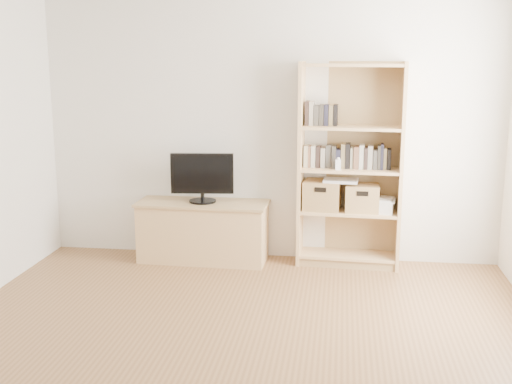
% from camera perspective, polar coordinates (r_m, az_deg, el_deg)
% --- Properties ---
extents(floor, '(4.50, 5.00, 0.01)m').
position_cam_1_polar(floor, '(4.32, -2.72, -15.76)').
color(floor, brown).
rests_on(floor, ground).
extents(back_wall, '(4.50, 0.02, 2.60)m').
position_cam_1_polar(back_wall, '(6.33, 1.25, 5.62)').
color(back_wall, white).
rests_on(back_wall, floor).
extents(front_wall, '(4.50, 0.02, 2.60)m').
position_cam_1_polar(front_wall, '(1.61, -20.08, -15.37)').
color(front_wall, white).
rests_on(front_wall, floor).
extents(tv_stand, '(1.26, 0.50, 0.57)m').
position_cam_1_polar(tv_stand, '(6.41, -4.72, -3.60)').
color(tv_stand, tan).
rests_on(tv_stand, floor).
extents(bookshelf, '(0.99, 0.40, 1.96)m').
position_cam_1_polar(bookshelf, '(6.17, 8.38, 2.30)').
color(bookshelf, tan).
rests_on(bookshelf, floor).
extents(television, '(0.61, 0.11, 0.48)m').
position_cam_1_polar(television, '(6.28, -4.81, 1.25)').
color(television, black).
rests_on(television, tv_stand).
extents(books_row_mid, '(0.90, 0.22, 0.24)m').
position_cam_1_polar(books_row_mid, '(6.17, 8.41, 3.22)').
color(books_row_mid, '#A49E83').
rests_on(books_row_mid, bookshelf).
extents(books_row_upper, '(0.40, 0.17, 0.20)m').
position_cam_1_polar(books_row_upper, '(6.14, 6.49, 6.85)').
color(books_row_upper, '#A49E83').
rests_on(books_row_upper, bookshelf).
extents(baby_monitor, '(0.05, 0.03, 0.10)m').
position_cam_1_polar(baby_monitor, '(6.06, 7.32, 2.41)').
color(baby_monitor, white).
rests_on(baby_monitor, bookshelf).
extents(basket_left, '(0.37, 0.32, 0.28)m').
position_cam_1_polar(basket_left, '(6.23, 5.90, -0.28)').
color(basket_left, '#A4774A').
rests_on(basket_left, bookshelf).
extents(basket_right, '(0.32, 0.26, 0.26)m').
position_cam_1_polar(basket_right, '(6.22, 9.39, -0.52)').
color(basket_right, '#A4774A').
rests_on(basket_right, bookshelf).
extents(laptop, '(0.34, 0.25, 0.03)m').
position_cam_1_polar(laptop, '(6.17, 7.55, 1.02)').
color(laptop, white).
rests_on(laptop, basket_left).
extents(magazine_stack, '(0.21, 0.27, 0.11)m').
position_cam_1_polar(magazine_stack, '(6.23, 11.36, -1.26)').
color(magazine_stack, silver).
rests_on(magazine_stack, bookshelf).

